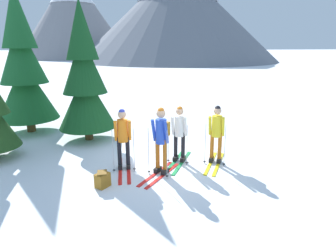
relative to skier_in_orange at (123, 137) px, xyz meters
The scene contains 9 objects.
ground_plane 1.47m from the skier_in_orange, ahead, with size 400.00×400.00×0.00m, color white.
skier_in_orange is the anchor object (origin of this frame).
skier_in_blue 1.06m from the skier_in_orange, 25.68° to the right, with size 1.31×1.47×1.77m.
skier_in_white 1.60m from the skier_in_orange, ahead, with size 1.13×1.68×1.62m.
skier_in_yellow 2.58m from the skier_in_orange, ahead, with size 1.11×1.62×1.66m.
pine_tree_mid 5.64m from the skier_in_orange, 128.48° to the left, with size 2.19×2.19×5.29m.
pine_tree_far 3.27m from the skier_in_orange, 111.55° to the left, with size 1.95×1.95×4.70m.
backpack_on_snow_front 1.29m from the skier_in_orange, 120.79° to the right, with size 0.40×0.40×0.38m.
mountain_ridge_distant 61.49m from the skier_in_orange, 83.70° to the left, with size 57.98×52.21×20.55m.
Camera 1 is at (-1.38, -7.15, 3.24)m, focal length 30.34 mm.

